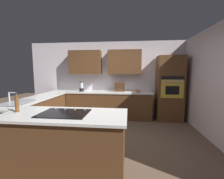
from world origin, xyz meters
The scene contains 16 objects.
ground_plane centered at (0.00, 0.00, 0.00)m, with size 14.00×14.00×0.00m, color brown.
wall_back centered at (0.08, -2.04, 1.46)m, with size 6.00×0.44×2.60m.
wall_left centered at (-2.45, -0.30, 1.30)m, with size 0.10×4.00×2.60m, color silver.
lower_cabinets_back centered at (0.10, -1.72, 0.43)m, with size 2.80×0.60×0.86m, color brown.
countertop_back centered at (0.10, -1.72, 0.88)m, with size 2.84×0.64×0.04m, color silver.
lower_cabinets_side centered at (1.82, -0.55, 0.43)m, with size 0.60×2.90×0.86m, color brown.
countertop_side centered at (1.82, -0.55, 0.88)m, with size 0.64×2.94×0.04m, color silver.
island_base centered at (0.47, 0.99, 0.43)m, with size 1.93×0.81×0.86m, color brown.
island_top centered at (0.47, 0.99, 0.88)m, with size 2.01×0.89×0.04m, color silver.
wall_oven centered at (-1.85, -1.72, 1.03)m, with size 0.80×0.66×2.06m.
sink_unit centered at (1.83, 0.30, 0.92)m, with size 0.46×0.70×0.23m.
cooktop centered at (0.47, 0.98, 0.91)m, with size 0.76×0.56×0.03m.
blender centered at (1.05, -1.70, 1.04)m, with size 0.15×0.15×0.33m.
mixing_bowl centered at (-0.85, -1.70, 0.95)m, with size 0.17×0.17×0.09m, color #CC724C.
spice_rack centered at (-0.25, -1.80, 1.05)m, with size 0.34×0.11×0.31m.
oil_bottle centered at (1.29, 0.99, 1.03)m, with size 0.06×0.06×0.33m.
Camera 1 is at (-0.55, 3.23, 1.57)m, focal length 24.04 mm.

